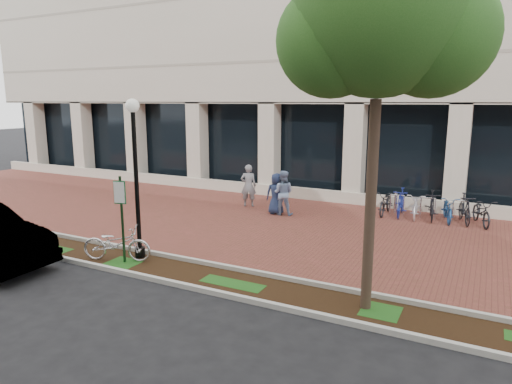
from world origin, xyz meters
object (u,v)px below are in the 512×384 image
at_px(street_tree, 383,20).
at_px(bike_rack_cluster, 432,206).
at_px(locked_bicycle, 117,243).
at_px(bollard, 395,202).
at_px(pedestrian_left, 248,186).
at_px(lamppost, 136,170).
at_px(parking_sign, 121,208).
at_px(pedestrian_mid, 283,193).
at_px(pedestrian_right, 276,194).

bearing_deg(street_tree, bike_rack_cluster, 87.99).
xyz_separation_m(locked_bicycle, bollard, (5.72, 8.99, -0.06)).
distance_m(locked_bicycle, pedestrian_left, 7.41).
distance_m(lamppost, locked_bicycle, 2.05).
relative_size(pedestrian_left, bollard, 2.02).
bearing_deg(lamppost, bollard, 57.75).
relative_size(lamppost, pedestrian_left, 2.49).
bearing_deg(parking_sign, pedestrian_mid, 61.98).
bearing_deg(lamppost, street_tree, -2.26).
bearing_deg(parking_sign, locked_bicycle, 159.80).
bearing_deg(bike_rack_cluster, pedestrian_right, -166.63).
height_order(pedestrian_left, bike_rack_cluster, pedestrian_left).
xyz_separation_m(parking_sign, pedestrian_left, (-0.16, 7.43, -0.64)).
relative_size(locked_bicycle, pedestrian_right, 1.18).
bearing_deg(pedestrian_right, parking_sign, 62.36).
bearing_deg(bike_rack_cluster, pedestrian_mid, -166.00).
xyz_separation_m(locked_bicycle, pedestrian_right, (1.66, 6.74, 0.30)).
bearing_deg(pedestrian_left, parking_sign, 69.65).
height_order(lamppost, pedestrian_mid, lamppost).
relative_size(parking_sign, pedestrian_left, 1.35).
xyz_separation_m(parking_sign, pedestrian_right, (1.40, 6.77, -0.71)).
height_order(locked_bicycle, pedestrian_right, pedestrian_right).
bearing_deg(parking_sign, street_tree, -11.96).
distance_m(pedestrian_left, bike_rack_cluster, 7.10).
relative_size(parking_sign, bike_rack_cluster, 0.56).
xyz_separation_m(parking_sign, locked_bicycle, (-0.26, 0.03, -1.01)).
distance_m(lamppost, pedestrian_right, 6.59).
xyz_separation_m(pedestrian_left, pedestrian_right, (1.56, -0.66, -0.08)).
bearing_deg(lamppost, locked_bicycle, -125.78).
height_order(lamppost, pedestrian_right, lamppost).
bearing_deg(bollard, pedestrian_mid, -149.66).
bearing_deg(pedestrian_mid, pedestrian_left, -31.84).
relative_size(lamppost, pedestrian_mid, 2.55).
relative_size(pedestrian_mid, bike_rack_cluster, 0.41).
height_order(pedestrian_mid, bollard, pedestrian_mid).
relative_size(pedestrian_mid, pedestrian_right, 1.07).
height_order(street_tree, bike_rack_cluster, street_tree).
bearing_deg(pedestrian_mid, bollard, -162.29).
relative_size(bollard, bike_rack_cluster, 0.21).
bearing_deg(locked_bicycle, bollard, -52.94).
height_order(pedestrian_mid, bike_rack_cluster, pedestrian_mid).
height_order(pedestrian_right, bollard, pedestrian_right).
distance_m(parking_sign, bollard, 10.60).
xyz_separation_m(street_tree, pedestrian_left, (-6.69, 7.16, -4.91)).
bearing_deg(pedestrian_right, pedestrian_mid, 169.56).
distance_m(locked_bicycle, pedestrian_right, 6.95).
relative_size(street_tree, bike_rack_cluster, 1.83).
distance_m(parking_sign, pedestrian_left, 7.46).
distance_m(locked_bicycle, bollard, 10.66).
xyz_separation_m(pedestrian_left, pedestrian_mid, (1.82, -0.63, -0.02)).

